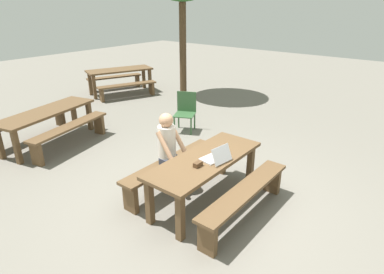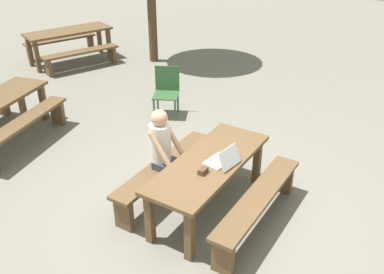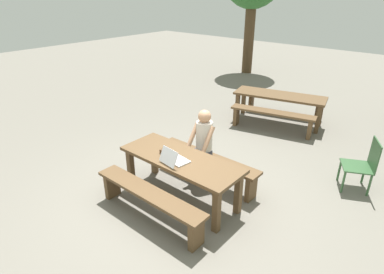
# 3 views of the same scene
# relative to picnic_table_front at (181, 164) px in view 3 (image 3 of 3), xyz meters

# --- Properties ---
(ground_plane) EXTENTS (30.00, 30.00, 0.00)m
(ground_plane) POSITION_rel_picnic_table_front_xyz_m (0.00, 0.00, -0.60)
(ground_plane) COLOR slate
(picnic_table_front) EXTENTS (1.93, 0.73, 0.71)m
(picnic_table_front) POSITION_rel_picnic_table_front_xyz_m (0.00, 0.00, 0.00)
(picnic_table_front) COLOR brown
(picnic_table_front) RESTS_ON ground
(bench_near) EXTENTS (1.90, 0.30, 0.47)m
(bench_near) POSITION_rel_picnic_table_front_xyz_m (0.00, -0.66, -0.25)
(bench_near) COLOR brown
(bench_near) RESTS_ON ground
(bench_far) EXTENTS (1.90, 0.30, 0.47)m
(bench_far) POSITION_rel_picnic_table_front_xyz_m (0.00, 0.66, -0.25)
(bench_far) COLOR brown
(bench_far) RESTS_ON ground
(laptop) EXTENTS (0.37, 0.37, 0.24)m
(laptop) POSITION_rel_picnic_table_front_xyz_m (0.03, -0.17, 0.17)
(laptop) COLOR silver
(laptop) RESTS_ON picnic_table_front
(small_pouch) EXTENTS (0.13, 0.07, 0.06)m
(small_pouch) POSITION_rel_picnic_table_front_xyz_m (-0.27, -0.07, 0.14)
(small_pouch) COLOR #4C331E
(small_pouch) RESTS_ON picnic_table_front
(person_seated) EXTENTS (0.38, 0.39, 1.25)m
(person_seated) POSITION_rel_picnic_table_front_xyz_m (-0.08, 0.62, 0.13)
(person_seated) COLOR #333847
(person_seated) RESTS_ON ground
(plastic_chair) EXTENTS (0.59, 0.59, 0.87)m
(plastic_chair) POSITION_rel_picnic_table_front_xyz_m (2.04, 2.05, -0.15)
(plastic_chair) COLOR #335933
(plastic_chair) RESTS_ON ground
(picnic_table_rear) EXTENTS (2.18, 1.13, 0.70)m
(picnic_table_rear) POSITION_rel_picnic_table_front_xyz_m (-0.28, 3.80, -0.01)
(picnic_table_rear) COLOR brown
(picnic_table_rear) RESTS_ON ground
(bench_rear_south) EXTENTS (1.90, 0.72, 0.48)m
(bench_rear_south) POSITION_rel_picnic_table_front_xyz_m (-0.15, 3.23, -0.24)
(bench_rear_south) COLOR brown
(bench_rear_south) RESTS_ON ground
(bench_rear_north) EXTENTS (1.90, 0.72, 0.48)m
(bench_rear_north) POSITION_rel_picnic_table_front_xyz_m (-0.41, 4.37, -0.24)
(bench_rear_north) COLOR brown
(bench_rear_north) RESTS_ON ground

